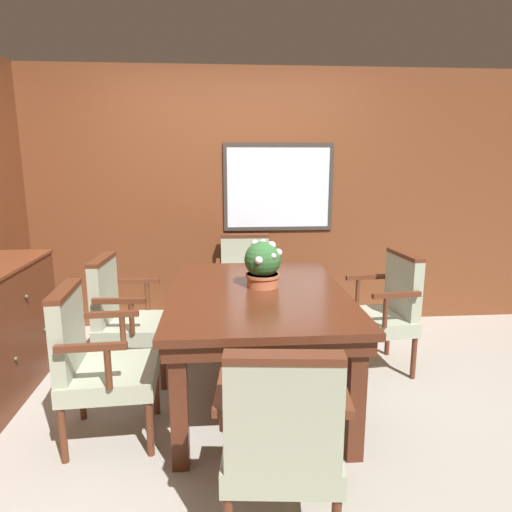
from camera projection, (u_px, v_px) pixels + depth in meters
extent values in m
plane|color=#A39E93|center=(242.00, 409.00, 3.02)|extent=(14.00, 14.00, 0.00)
cube|color=brown|center=(233.00, 201.00, 4.38)|extent=(7.20, 0.06, 2.45)
cube|color=white|center=(278.00, 187.00, 4.35)|extent=(0.98, 0.01, 0.76)
cube|color=#38332D|center=(279.00, 145.00, 4.27)|extent=(1.05, 0.02, 0.04)
cube|color=#38332D|center=(278.00, 228.00, 4.43)|extent=(1.05, 0.02, 0.03)
cube|color=#38332D|center=(225.00, 188.00, 4.31)|extent=(0.04, 0.02, 0.76)
cube|color=#38332D|center=(331.00, 187.00, 4.39)|extent=(0.03, 0.02, 0.76)
cube|color=#4C2314|center=(179.00, 405.00, 2.38)|extent=(0.09, 0.09, 0.72)
cube|color=#4C2314|center=(356.00, 398.00, 2.45)|extent=(0.09, 0.09, 0.72)
cube|color=#4C2314|center=(194.00, 315.00, 3.76)|extent=(0.09, 0.09, 0.72)
cube|color=#4C2314|center=(306.00, 312.00, 3.83)|extent=(0.09, 0.09, 0.72)
cube|color=#4C2314|center=(258.00, 303.00, 3.04)|extent=(1.09, 1.57, 0.09)
cube|color=#4C2314|center=(258.00, 293.00, 3.02)|extent=(1.15, 1.63, 0.04)
cylinder|color=#562B19|center=(322.00, 458.00, 2.26)|extent=(0.04, 0.04, 0.33)
cylinder|color=#562B19|center=(235.00, 457.00, 2.27)|extent=(0.04, 0.04, 0.33)
cube|color=#9EA88E|center=(280.00, 447.00, 2.00)|extent=(0.54, 0.57, 0.11)
cube|color=#9EA88E|center=(283.00, 417.00, 1.72)|extent=(0.46, 0.12, 0.45)
cube|color=#562B19|center=(284.00, 358.00, 1.67)|extent=(0.46, 0.13, 0.03)
cylinder|color=#562B19|center=(339.00, 407.00, 1.99)|extent=(0.04, 0.04, 0.24)
cube|color=#562B19|center=(343.00, 392.00, 1.89)|extent=(0.07, 0.37, 0.04)
cylinder|color=#562B19|center=(223.00, 406.00, 2.00)|extent=(0.04, 0.04, 0.24)
cube|color=#562B19|center=(221.00, 390.00, 1.90)|extent=(0.07, 0.37, 0.04)
cylinder|color=#562B19|center=(163.00, 367.00, 3.24)|extent=(0.04, 0.04, 0.33)
cylinder|color=#562B19|center=(173.00, 343.00, 3.66)|extent=(0.04, 0.04, 0.33)
cylinder|color=#562B19|center=(98.00, 368.00, 3.24)|extent=(0.04, 0.04, 0.33)
cylinder|color=#562B19|center=(115.00, 344.00, 3.66)|extent=(0.04, 0.04, 0.33)
cube|color=#9EA88E|center=(136.00, 328.00, 3.40)|extent=(0.55, 0.52, 0.11)
cube|color=#9EA88E|center=(104.00, 292.00, 3.34)|extent=(0.11, 0.45, 0.45)
cube|color=#562B19|center=(101.00, 259.00, 3.29)|extent=(0.11, 0.45, 0.03)
cylinder|color=#562B19|center=(132.00, 317.00, 3.12)|extent=(0.04, 0.04, 0.24)
cube|color=#562B19|center=(119.00, 301.00, 3.09)|extent=(0.36, 0.06, 0.04)
cylinder|color=#562B19|center=(147.00, 295.00, 3.62)|extent=(0.04, 0.04, 0.24)
cube|color=#562B19|center=(137.00, 281.00, 3.59)|extent=(0.36, 0.06, 0.04)
cylinder|color=#562B19|center=(335.00, 340.00, 3.74)|extent=(0.04, 0.04, 0.33)
cylinder|color=#562B19|center=(355.00, 362.00, 3.33)|extent=(0.04, 0.04, 0.33)
cylinder|color=#562B19|center=(388.00, 336.00, 3.82)|extent=(0.04, 0.04, 0.33)
cylinder|color=#562B19|center=(414.00, 358.00, 3.40)|extent=(0.04, 0.04, 0.33)
cube|color=#9EA88E|center=(374.00, 322.00, 3.53)|extent=(0.56, 0.54, 0.11)
cube|color=#9EA88E|center=(403.00, 285.00, 3.50)|extent=(0.12, 0.46, 0.45)
cube|color=#562B19|center=(405.00, 255.00, 3.45)|extent=(0.13, 0.46, 0.03)
cylinder|color=#562B19|center=(358.00, 291.00, 3.73)|extent=(0.04, 0.04, 0.24)
cube|color=#562B19|center=(367.00, 277.00, 3.72)|extent=(0.37, 0.07, 0.04)
cylinder|color=#562B19|center=(385.00, 311.00, 3.24)|extent=(0.04, 0.04, 0.24)
cube|color=#562B19|center=(397.00, 295.00, 3.23)|extent=(0.37, 0.07, 0.04)
cylinder|color=#562B19|center=(150.00, 428.00, 2.52)|extent=(0.04, 0.04, 0.33)
cylinder|color=#562B19|center=(156.00, 390.00, 2.93)|extent=(0.04, 0.04, 0.33)
cylinder|color=#562B19|center=(63.00, 435.00, 2.46)|extent=(0.04, 0.04, 0.33)
cylinder|color=#562B19|center=(82.00, 395.00, 2.87)|extent=(0.04, 0.04, 0.33)
cube|color=#9EA88E|center=(111.00, 376.00, 2.65)|extent=(0.54, 0.52, 0.11)
cube|color=#9EA88E|center=(67.00, 332.00, 2.56)|extent=(0.10, 0.45, 0.45)
cube|color=#562B19|center=(64.00, 291.00, 2.51)|extent=(0.11, 0.45, 0.03)
cylinder|color=#562B19|center=(108.00, 368.00, 2.37)|extent=(0.04, 0.04, 0.24)
cube|color=#562B19|center=(91.00, 347.00, 2.34)|extent=(0.36, 0.06, 0.04)
cylinder|color=#562B19|center=(123.00, 332.00, 2.86)|extent=(0.04, 0.04, 0.24)
cube|color=#562B19|center=(109.00, 314.00, 2.83)|extent=(0.36, 0.06, 0.04)
cylinder|color=#562B19|center=(222.00, 328.00, 4.01)|extent=(0.04, 0.04, 0.33)
cylinder|color=#562B19|center=(271.00, 327.00, 4.03)|extent=(0.04, 0.04, 0.33)
cylinder|color=#562B19|center=(223.00, 311.00, 4.46)|extent=(0.04, 0.04, 0.33)
cylinder|color=#562B19|center=(267.00, 310.00, 4.48)|extent=(0.04, 0.04, 0.33)
cube|color=#9EA88E|center=(246.00, 296.00, 4.20)|extent=(0.50, 0.53, 0.11)
cube|color=#9EA88E|center=(245.00, 261.00, 4.35)|extent=(0.45, 0.09, 0.45)
cube|color=#562B19|center=(245.00, 236.00, 4.30)|extent=(0.45, 0.10, 0.03)
cylinder|color=#562B19|center=(218.00, 279.00, 4.11)|extent=(0.04, 0.04, 0.24)
cube|color=#562B19|center=(218.00, 264.00, 4.16)|extent=(0.04, 0.36, 0.04)
cylinder|color=#562B19|center=(274.00, 278.00, 4.14)|extent=(0.04, 0.04, 0.24)
cube|color=#562B19|center=(273.00, 264.00, 4.19)|extent=(0.04, 0.36, 0.04)
cylinder|color=#B2603D|center=(263.00, 280.00, 3.10)|extent=(0.21, 0.21, 0.09)
cylinder|color=#B2603D|center=(263.00, 275.00, 3.09)|extent=(0.23, 0.23, 0.02)
sphere|color=#2D602D|center=(263.00, 260.00, 3.07)|extent=(0.25, 0.25, 0.25)
sphere|color=silver|center=(267.00, 257.00, 3.18)|extent=(0.04, 0.04, 0.04)
sphere|color=silver|center=(278.00, 253.00, 3.04)|extent=(0.05, 0.05, 0.05)
sphere|color=silver|center=(255.00, 244.00, 3.08)|extent=(0.06, 0.06, 0.06)
sphere|color=silver|center=(272.00, 245.00, 3.04)|extent=(0.05, 0.05, 0.05)
sphere|color=silver|center=(263.00, 242.00, 3.08)|extent=(0.05, 0.05, 0.05)
sphere|color=silver|center=(259.00, 260.00, 2.95)|extent=(0.05, 0.05, 0.05)
sphere|color=silver|center=(273.00, 256.00, 2.97)|extent=(0.04, 0.04, 0.04)
sphere|color=silver|center=(271.00, 244.00, 3.05)|extent=(0.04, 0.04, 0.04)
sphere|color=silver|center=(266.00, 249.00, 3.16)|extent=(0.06, 0.06, 0.06)
sphere|color=#4C422D|center=(26.00, 297.00, 3.12)|extent=(0.03, 0.03, 0.03)
sphere|color=#4C422D|center=(16.00, 359.00, 2.94)|extent=(0.03, 0.03, 0.03)
sphere|color=#4C422D|center=(45.00, 330.00, 3.44)|extent=(0.03, 0.03, 0.03)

